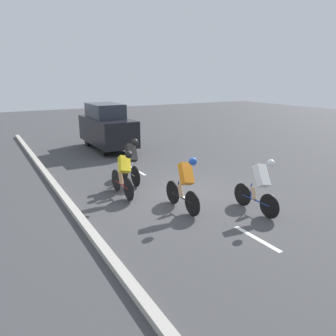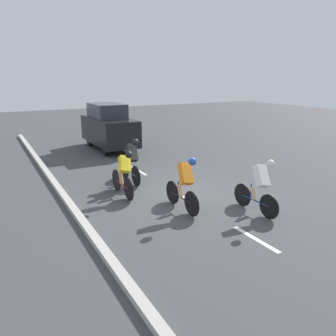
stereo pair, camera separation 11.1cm
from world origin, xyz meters
name	(u,v)px [view 1 (the left image)]	position (x,y,z in m)	size (l,w,h in m)	color
ground_plane	(180,195)	(0.00, 0.00, 0.00)	(60.00, 60.00, 0.00)	#424244
lane_stripe_near	(257,238)	(0.00, 3.29, 0.00)	(0.12, 1.40, 0.01)	white
lane_stripe_mid	(181,196)	(0.00, 0.09, 0.00)	(0.12, 1.40, 0.01)	white
lane_stripe_far	(137,171)	(0.00, -3.11, 0.00)	(0.12, 1.40, 0.01)	white
curb	(77,215)	(3.20, 0.09, 0.07)	(0.20, 27.13, 0.14)	#B7B2A8
cyclist_black	(131,160)	(0.81, -1.83, 0.83)	(0.41, 1.68, 1.58)	black
cyclist_yellow	(124,172)	(1.52, -0.76, 0.75)	(0.44, 1.70, 1.45)	black
cyclist_white	(260,184)	(-1.12, 2.19, 0.79)	(0.44, 1.65, 1.51)	black
cyclist_orange	(185,182)	(0.52, 1.08, 0.80)	(0.43, 1.68, 1.53)	black
support_car	(107,127)	(-0.40, -7.51, 1.12)	(1.70, 4.10, 2.25)	black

